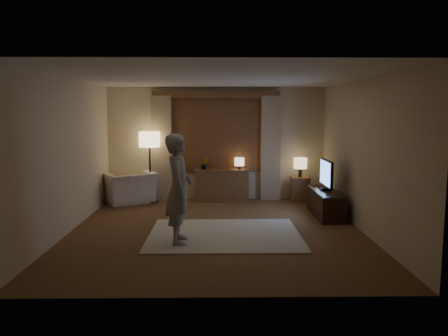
{
  "coord_description": "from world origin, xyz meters",
  "views": [
    {
      "loc": [
        0.02,
        -7.35,
        2.05
      ],
      "look_at": [
        0.14,
        0.6,
        1.01
      ],
      "focal_mm": 35.0,
      "sensor_mm": 36.0,
      "label": 1
    }
  ],
  "objects_px": {
    "sideboard": "(222,186)",
    "armchair": "(129,187)",
    "person": "(179,189)",
    "side_table": "(300,189)",
    "tv_stand": "(325,203)"
  },
  "relations": [
    {
      "from": "side_table",
      "to": "person",
      "type": "relative_size",
      "value": 0.33
    },
    {
      "from": "side_table",
      "to": "tv_stand",
      "type": "height_order",
      "value": "side_table"
    },
    {
      "from": "side_table",
      "to": "tv_stand",
      "type": "distance_m",
      "value": 1.44
    },
    {
      "from": "tv_stand",
      "to": "side_table",
      "type": "bearing_deg",
      "value": 99.64
    },
    {
      "from": "side_table",
      "to": "person",
      "type": "distance_m",
      "value": 4.08
    },
    {
      "from": "tv_stand",
      "to": "person",
      "type": "bearing_deg",
      "value": -146.93
    },
    {
      "from": "sideboard",
      "to": "tv_stand",
      "type": "xyz_separation_m",
      "value": [
        2.03,
        -1.47,
        -0.1
      ]
    },
    {
      "from": "armchair",
      "to": "side_table",
      "type": "bearing_deg",
      "value": 148.97
    },
    {
      "from": "armchair",
      "to": "person",
      "type": "distance_m",
      "value": 3.43
    },
    {
      "from": "sideboard",
      "to": "armchair",
      "type": "bearing_deg",
      "value": -175.95
    },
    {
      "from": "armchair",
      "to": "tv_stand",
      "type": "bearing_deg",
      "value": 129.75
    },
    {
      "from": "sideboard",
      "to": "person",
      "type": "distance_m",
      "value": 3.35
    },
    {
      "from": "sideboard",
      "to": "armchair",
      "type": "height_order",
      "value": "sideboard"
    },
    {
      "from": "tv_stand",
      "to": "armchair",
      "type": "bearing_deg",
      "value": 162.24
    },
    {
      "from": "armchair",
      "to": "tv_stand",
      "type": "height_order",
      "value": "armchair"
    }
  ]
}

